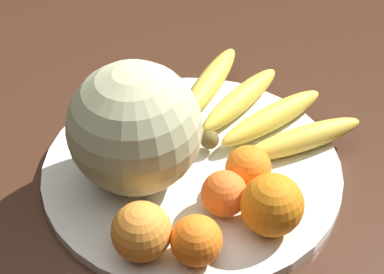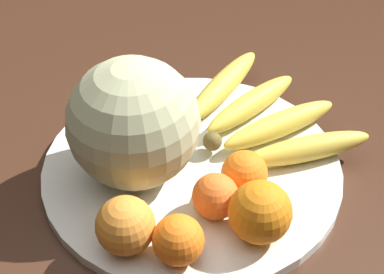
% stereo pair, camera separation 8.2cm
% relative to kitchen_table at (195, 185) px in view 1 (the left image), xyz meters
% --- Properties ---
extents(kitchen_table, '(1.54, 1.09, 0.74)m').
position_rel_kitchen_table_xyz_m(kitchen_table, '(0.00, 0.00, 0.00)').
color(kitchen_table, '#3D2316').
rests_on(kitchen_table, ground_plane).
extents(fruit_bowl, '(0.40, 0.40, 0.02)m').
position_rel_kitchen_table_xyz_m(fruit_bowl, '(0.05, -0.03, 0.09)').
color(fruit_bowl, silver).
rests_on(fruit_bowl, kitchen_table).
extents(melon, '(0.17, 0.17, 0.17)m').
position_rel_kitchen_table_xyz_m(melon, '(0.04, -0.10, 0.18)').
color(melon, '#B2B789').
rests_on(melon, fruit_bowl).
extents(banana_bunch, '(0.26, 0.24, 0.04)m').
position_rel_kitchen_table_xyz_m(banana_bunch, '(-0.00, 0.09, 0.12)').
color(banana_bunch, brown).
rests_on(banana_bunch, fruit_bowl).
extents(orange_front_left, '(0.06, 0.06, 0.06)m').
position_rel_kitchen_table_xyz_m(orange_front_left, '(0.11, 0.02, 0.13)').
color(orange_front_left, orange).
rests_on(orange_front_left, fruit_bowl).
extents(orange_front_right, '(0.07, 0.07, 0.07)m').
position_rel_kitchen_table_xyz_m(orange_front_right, '(0.16, -0.14, 0.13)').
color(orange_front_right, orange).
rests_on(orange_front_right, fruit_bowl).
extents(orange_mid_center, '(0.08, 0.08, 0.08)m').
position_rel_kitchen_table_xyz_m(orange_mid_center, '(0.19, 0.01, 0.14)').
color(orange_mid_center, orange).
rests_on(orange_mid_center, fruit_bowl).
extents(orange_back_left, '(0.06, 0.06, 0.06)m').
position_rel_kitchen_table_xyz_m(orange_back_left, '(0.20, -0.09, 0.13)').
color(orange_back_left, orange).
rests_on(orange_back_left, fruit_bowl).
extents(orange_back_right, '(0.06, 0.06, 0.06)m').
position_rel_kitchen_table_xyz_m(orange_back_right, '(0.14, -0.03, 0.13)').
color(orange_back_right, orange).
rests_on(orange_back_right, fruit_bowl).
extents(produce_tag, '(0.09, 0.09, 0.00)m').
position_rel_kitchen_table_xyz_m(produce_tag, '(0.10, -0.10, 0.10)').
color(produce_tag, white).
rests_on(produce_tag, fruit_bowl).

